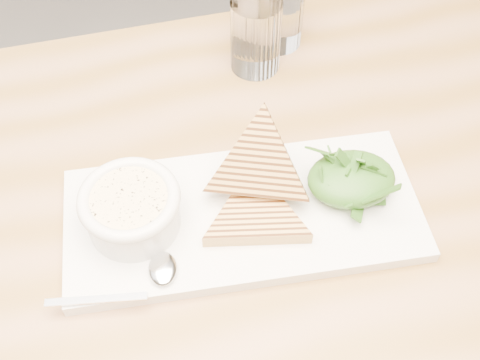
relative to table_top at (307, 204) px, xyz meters
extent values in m
cube|color=#996E48|center=(0.00, 0.00, 0.00)|extent=(1.17, 0.83, 0.04)
cylinder|color=#996E48|center=(-0.51, 0.32, -0.38)|extent=(0.06, 0.06, 0.72)
cube|color=white|center=(-0.09, -0.02, 0.03)|extent=(0.41, 0.19, 0.02)
cylinder|color=white|center=(-0.21, -0.02, 0.06)|extent=(0.10, 0.10, 0.04)
cylinder|color=beige|center=(-0.21, -0.02, 0.08)|extent=(0.09, 0.09, 0.01)
torus|color=white|center=(-0.21, -0.02, 0.09)|extent=(0.11, 0.11, 0.01)
ellipsoid|color=#1D4B16|center=(0.04, -0.01, 0.06)|extent=(0.10, 0.08, 0.04)
ellipsoid|color=silver|center=(-0.18, -0.08, 0.04)|extent=(0.04, 0.05, 0.01)
cube|color=silver|center=(-0.26, -0.11, 0.04)|extent=(0.11, 0.02, 0.00)
cylinder|color=white|center=(-0.02, 0.24, 0.07)|extent=(0.07, 0.07, 0.11)
cylinder|color=white|center=(0.02, 0.29, 0.07)|extent=(0.07, 0.07, 0.11)
camera|label=1|loc=(-0.16, -0.41, 0.61)|focal=45.00mm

